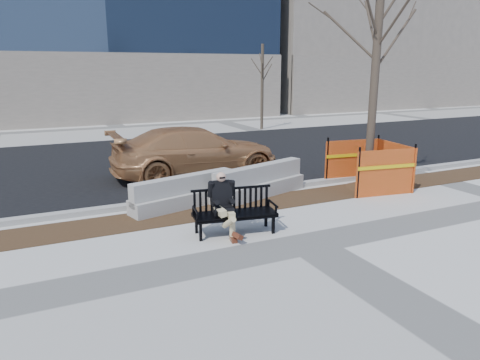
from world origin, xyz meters
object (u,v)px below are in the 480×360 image
(sedan, at_px, (197,175))
(tree_fence, at_px, (367,188))
(bench, at_px, (235,233))
(jersey_barrier_left, at_px, (184,207))
(jersey_barrier_right, at_px, (259,196))
(seated_man, at_px, (223,234))

(sedan, bearing_deg, tree_fence, -131.15)
(bench, xyz_separation_m, jersey_barrier_left, (-0.36, 2.08, 0.00))
(jersey_barrier_left, distance_m, jersey_barrier_right, 2.02)
(tree_fence, distance_m, jersey_barrier_right, 3.10)
(seated_man, distance_m, jersey_barrier_left, 2.01)
(tree_fence, bearing_deg, jersey_barrier_left, 174.63)
(bench, relative_size, jersey_barrier_left, 0.63)
(jersey_barrier_left, bearing_deg, tree_fence, -19.67)
(bench, bearing_deg, seated_man, 169.19)
(bench, height_order, seated_man, seated_man)
(bench, relative_size, seated_man, 1.38)
(tree_fence, xyz_separation_m, jersey_barrier_left, (-5.08, 0.48, 0.00))
(sedan, relative_size, jersey_barrier_right, 1.78)
(tree_fence, bearing_deg, seated_man, -162.89)
(tree_fence, height_order, jersey_barrier_right, tree_fence)
(seated_man, bearing_deg, sedan, 85.29)
(bench, xyz_separation_m, seated_man, (-0.22, 0.08, 0.00))
(sedan, bearing_deg, bench, 169.49)
(bench, distance_m, jersey_barrier_left, 2.11)
(sedan, height_order, jersey_barrier_right, sedan)
(jersey_barrier_right, bearing_deg, sedan, 85.63)
(bench, bearing_deg, jersey_barrier_right, 61.60)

